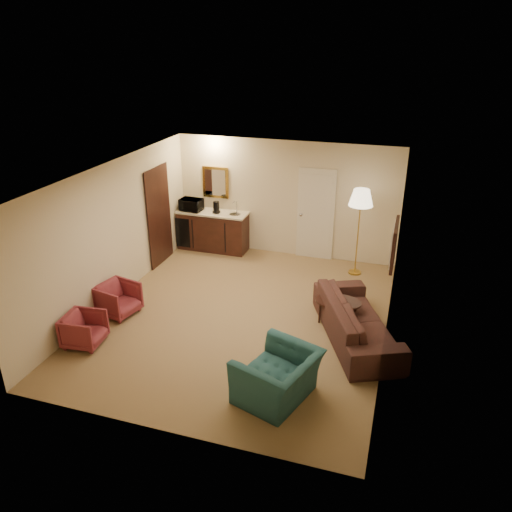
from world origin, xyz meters
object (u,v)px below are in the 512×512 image
(floor_lamp, at_px, (358,232))
(waste_bin, at_px, (239,247))
(rose_chair_far, at_px, (84,328))
(microwave, at_px, (191,203))
(teal_armchair, at_px, (278,369))
(coffee_maker, at_px, (216,207))
(coffee_table, at_px, (337,312))
(rose_chair_near, at_px, (118,298))
(wetbar_cabinet, at_px, (213,231))
(sofa, at_px, (357,314))

(floor_lamp, bearing_deg, waste_bin, 174.71)
(rose_chair_far, relative_size, microwave, 1.21)
(teal_armchair, bearing_deg, rose_chair_far, -77.37)
(waste_bin, relative_size, coffee_maker, 1.11)
(microwave, relative_size, coffee_maker, 1.87)
(coffee_table, bearing_deg, rose_chair_near, -167.60)
(wetbar_cabinet, relative_size, waste_bin, 5.55)
(rose_chair_near, xyz_separation_m, floor_lamp, (3.85, 2.99, 0.60))
(wetbar_cabinet, relative_size, rose_chair_far, 2.72)
(rose_chair_far, distance_m, coffee_table, 4.24)
(waste_bin, bearing_deg, rose_chair_far, -105.11)
(wetbar_cabinet, relative_size, microwave, 3.29)
(wetbar_cabinet, distance_m, rose_chair_far, 4.36)
(wetbar_cabinet, distance_m, microwave, 0.81)
(coffee_table, bearing_deg, teal_armchair, -102.49)
(microwave, bearing_deg, waste_bin, 3.28)
(waste_bin, bearing_deg, microwave, 179.05)
(sofa, xyz_separation_m, waste_bin, (-3.03, 2.74, -0.31))
(teal_armchair, distance_m, microwave, 5.71)
(floor_lamp, distance_m, waste_bin, 2.82)
(coffee_maker, bearing_deg, sofa, -23.95)
(floor_lamp, height_order, waste_bin, floor_lamp)
(microwave, bearing_deg, floor_lamp, 0.23)
(microwave, bearing_deg, wetbar_cabinet, 10.05)
(floor_lamp, height_order, microwave, floor_lamp)
(sofa, relative_size, floor_lamp, 1.27)
(sofa, distance_m, coffee_maker, 4.55)
(rose_chair_far, xyz_separation_m, floor_lamp, (3.85, 4.01, 0.62))
(wetbar_cabinet, height_order, waste_bin, wetbar_cabinet)
(wetbar_cabinet, xyz_separation_m, coffee_table, (3.31, -2.47, -0.23))
(rose_chair_far, bearing_deg, coffee_table, -69.97)
(sofa, distance_m, rose_chair_near, 4.21)
(sofa, height_order, rose_chair_near, sofa)
(floor_lamp, bearing_deg, rose_chair_far, -133.83)
(rose_chair_near, relative_size, microwave, 1.31)
(sofa, distance_m, waste_bin, 4.10)
(floor_lamp, xyz_separation_m, coffee_maker, (-3.24, 0.28, 0.13))
(rose_chair_far, distance_m, waste_bin, 4.42)
(wetbar_cabinet, height_order, microwave, microwave)
(waste_bin, xyz_separation_m, coffee_maker, (-0.54, 0.03, 0.91))
(teal_armchair, distance_m, coffee_table, 2.25)
(wetbar_cabinet, relative_size, teal_armchair, 1.53)
(rose_chair_near, relative_size, coffee_table, 0.82)
(rose_chair_near, distance_m, waste_bin, 3.44)
(waste_bin, bearing_deg, rose_chair_near, -109.55)
(coffee_maker, bearing_deg, wetbar_cabinet, 174.02)
(teal_armchair, distance_m, rose_chair_near, 3.59)
(floor_lamp, relative_size, waste_bin, 6.25)
(wetbar_cabinet, relative_size, coffee_table, 2.06)
(microwave, xyz_separation_m, coffee_maker, (0.61, 0.01, -0.04))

